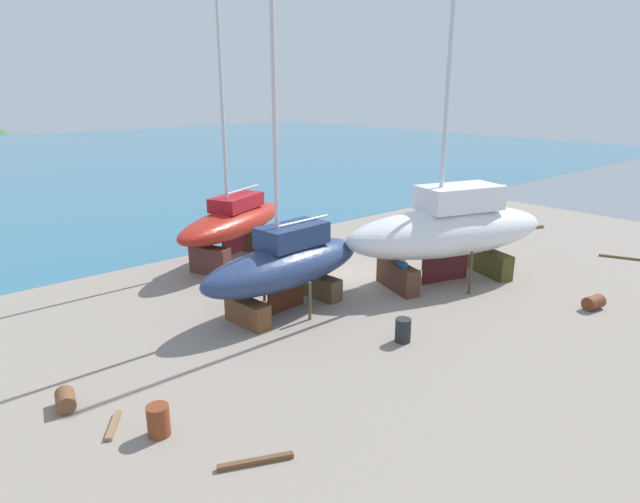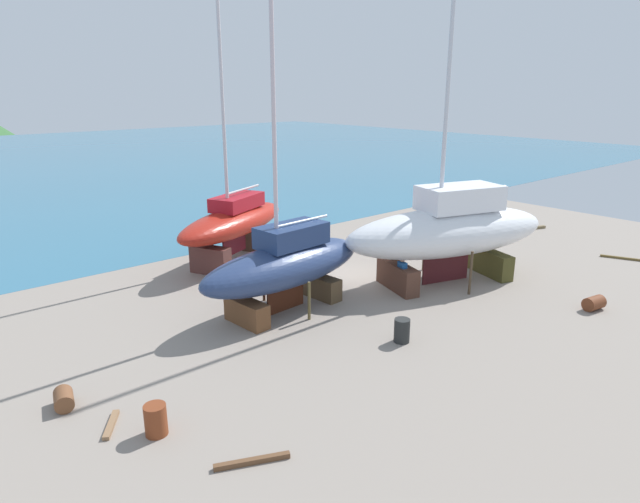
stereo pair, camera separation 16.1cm
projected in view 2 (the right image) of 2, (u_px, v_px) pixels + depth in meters
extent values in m
plane|color=gray|center=(397.00, 293.00, 24.12)|extent=(45.14, 45.14, 0.00)
cube|color=teal|center=(36.00, 163.00, 66.35)|extent=(155.46, 94.12, 0.01)
cube|color=brown|center=(247.00, 312.00, 20.84)|extent=(0.85, 2.07, 0.96)
cube|color=brown|center=(320.00, 287.00, 23.54)|extent=(0.85, 2.07, 0.96)
cylinder|color=brown|center=(309.00, 301.00, 21.17)|extent=(0.12, 0.12, 1.56)
cylinder|color=brown|center=(264.00, 283.00, 23.04)|extent=(0.12, 0.12, 1.56)
ellipsoid|color=navy|center=(285.00, 266.00, 21.78)|extent=(8.13, 3.12, 1.71)
cube|color=#472011|center=(286.00, 299.00, 22.20)|extent=(1.91, 0.22, 1.20)
cube|color=navy|center=(292.00, 235.00, 21.70)|extent=(2.97, 1.73, 0.86)
cylinder|color=beige|center=(274.00, 119.00, 19.85)|extent=(0.16, 0.16, 9.97)
cylinder|color=silver|center=(303.00, 221.00, 21.97)|extent=(2.79, 0.32, 0.11)
cube|color=#542F2A|center=(210.00, 260.00, 26.51)|extent=(1.47, 2.14, 1.35)
cube|color=#483022|center=(256.00, 239.00, 30.18)|extent=(1.47, 2.14, 1.35)
cylinder|color=brown|center=(257.00, 248.00, 27.71)|extent=(0.12, 0.12, 1.84)
cylinder|color=#443D1C|center=(212.00, 241.00, 28.84)|extent=(0.12, 0.12, 1.84)
ellipsoid|color=#AB2217|center=(233.00, 222.00, 27.93)|extent=(8.75, 5.78, 1.41)
cube|color=#4F121C|center=(234.00, 244.00, 28.27)|extent=(1.88, 0.90, 0.98)
cube|color=#AC1520|center=(237.00, 202.00, 28.01)|extent=(3.40, 2.64, 0.70)
cylinder|color=silver|center=(223.00, 103.00, 25.84)|extent=(0.17, 0.17, 10.64)
cylinder|color=#BCBBBE|center=(243.00, 189.00, 28.40)|extent=(2.75, 1.32, 0.12)
cube|color=#4F3125|center=(397.00, 276.00, 24.45)|extent=(1.47, 2.73, 1.20)
cube|color=#44401C|center=(490.00, 263.00, 26.40)|extent=(1.47, 2.73, 1.20)
cylinder|color=#493828|center=(471.00, 273.00, 23.71)|extent=(0.12, 0.12, 1.97)
cylinder|color=#473223|center=(424.00, 251.00, 26.91)|extent=(0.12, 0.12, 1.97)
ellipsoid|color=white|center=(448.00, 232.00, 24.90)|extent=(10.88, 6.31, 2.21)
cube|color=#48181B|center=(445.00, 271.00, 25.44)|extent=(2.39, 0.84, 1.55)
cube|color=white|center=(460.00, 198.00, 24.65)|extent=(4.16, 3.03, 1.11)
cylinder|color=silver|center=(451.00, 40.00, 22.33)|extent=(0.18, 0.18, 14.48)
cylinder|color=silver|center=(474.00, 189.00, 24.84)|extent=(3.49, 1.23, 0.13)
cube|color=#3B7B4E|center=(401.00, 284.00, 23.99)|extent=(0.29, 0.38, 0.84)
cube|color=#1B4D90|center=(402.00, 269.00, 23.78)|extent=(0.35, 0.49, 0.61)
sphere|color=tan|center=(403.00, 260.00, 23.66)|extent=(0.22, 0.22, 0.22)
cylinder|color=brown|center=(64.00, 399.00, 15.41)|extent=(0.70, 0.90, 0.53)
cylinder|color=brown|center=(594.00, 303.00, 22.24)|extent=(0.94, 0.72, 0.58)
cylinder|color=brown|center=(156.00, 420.00, 14.17)|extent=(0.83, 0.83, 0.86)
cylinder|color=#242626|center=(402.00, 330.00, 19.38)|extent=(0.71, 0.71, 0.87)
cube|color=brown|center=(252.00, 461.00, 13.15)|extent=(1.75, 0.92, 0.14)
cube|color=brown|center=(626.00, 259.00, 28.82)|extent=(1.06, 2.34, 0.11)
cube|color=#896243|center=(483.00, 224.00, 36.13)|extent=(0.68, 1.81, 0.17)
cube|color=#876445|center=(111.00, 425.00, 14.60)|extent=(0.84, 1.16, 0.11)
cube|color=brown|center=(525.00, 229.00, 34.79)|extent=(3.03, 1.33, 0.17)
cube|color=brown|center=(488.00, 236.00, 33.24)|extent=(1.63, 2.84, 0.15)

